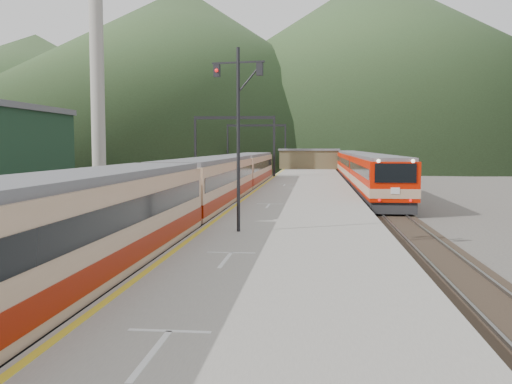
# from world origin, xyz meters

# --- Properties ---
(ground) EXTENTS (400.00, 400.00, 0.00)m
(ground) POSITION_xyz_m (0.00, 0.00, 0.00)
(ground) COLOR #47423D
(ground) RESTS_ON ground
(track_main) EXTENTS (2.60, 200.00, 0.23)m
(track_main) POSITION_xyz_m (0.00, 40.00, 0.07)
(track_main) COLOR black
(track_main) RESTS_ON ground
(track_far) EXTENTS (2.60, 200.00, 0.23)m
(track_far) POSITION_xyz_m (-5.00, 40.00, 0.07)
(track_far) COLOR black
(track_far) RESTS_ON ground
(track_second) EXTENTS (2.60, 200.00, 0.23)m
(track_second) POSITION_xyz_m (11.50, 40.00, 0.07)
(track_second) COLOR black
(track_second) RESTS_ON ground
(platform) EXTENTS (8.00, 100.00, 1.00)m
(platform) POSITION_xyz_m (5.60, 38.00, 0.50)
(platform) COLOR gray
(platform) RESTS_ON ground
(gantry_near) EXTENTS (9.55, 0.25, 8.00)m
(gantry_near) POSITION_xyz_m (-2.85, 55.00, 5.59)
(gantry_near) COLOR black
(gantry_near) RESTS_ON ground
(gantry_far) EXTENTS (9.55, 0.25, 8.00)m
(gantry_far) POSITION_xyz_m (-2.85, 80.00, 5.59)
(gantry_far) COLOR black
(gantry_far) RESTS_ON ground
(smokestack) EXTENTS (1.80, 1.80, 30.00)m
(smokestack) POSITION_xyz_m (-22.00, 62.00, 15.00)
(smokestack) COLOR #9E998E
(smokestack) RESTS_ON ground
(station_shed) EXTENTS (9.40, 4.40, 3.10)m
(station_shed) POSITION_xyz_m (5.60, 78.00, 2.57)
(station_shed) COLOR brown
(station_shed) RESTS_ON platform
(hill_a) EXTENTS (180.00, 180.00, 60.00)m
(hill_a) POSITION_xyz_m (-40.00, 190.00, 30.00)
(hill_a) COLOR #2F4122
(hill_a) RESTS_ON ground
(hill_b) EXTENTS (220.00, 220.00, 75.00)m
(hill_b) POSITION_xyz_m (30.00, 230.00, 37.50)
(hill_b) COLOR #2F4122
(hill_b) RESTS_ON ground
(hill_d) EXTENTS (200.00, 200.00, 55.00)m
(hill_d) POSITION_xyz_m (-120.00, 240.00, 27.50)
(hill_d) COLOR #2F4122
(hill_d) RESTS_ON ground
(main_train) EXTENTS (3.03, 62.19, 3.70)m
(main_train) POSITION_xyz_m (0.00, 24.23, 2.08)
(main_train) COLOR tan
(main_train) RESTS_ON track_main
(second_train) EXTENTS (3.11, 63.66, 3.79)m
(second_train) POSITION_xyz_m (11.50, 56.71, 2.13)
(second_train) COLOR #C51500
(second_train) RESTS_ON track_second
(signal_mast) EXTENTS (2.18, 0.51, 7.45)m
(signal_mast) POSITION_xyz_m (3.41, 11.91, 5.52)
(signal_mast) COLOR black
(signal_mast) RESTS_ON platform
(short_signal_b) EXTENTS (0.24, 0.19, 2.27)m
(short_signal_b) POSITION_xyz_m (-3.15, 26.08, 1.46)
(short_signal_b) COLOR black
(short_signal_b) RESTS_ON ground
(short_signal_c) EXTENTS (0.26, 0.23, 2.27)m
(short_signal_c) POSITION_xyz_m (-6.68, 20.85, 1.46)
(short_signal_c) COLOR black
(short_signal_c) RESTS_ON ground
(worker) EXTENTS (0.76, 0.60, 1.85)m
(worker) POSITION_xyz_m (-3.74, 10.16, 0.93)
(worker) COLOR #242434
(worker) RESTS_ON ground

